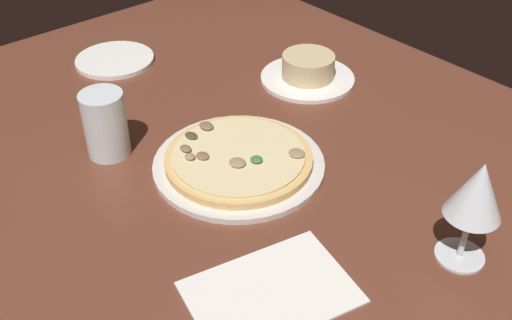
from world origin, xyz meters
TOP-DOWN VIEW (x-y plane):
  - dining_table at (0.00, 0.00)cm, footprint 150.00×110.00cm
  - pizza_main at (-6.99, -1.33)cm, footprint 27.71×27.71cm
  - ramekin_on_saucer at (-19.97, 27.22)cm, footprint 18.70×18.70cm
  - wine_glass_far at (27.96, 8.45)cm, footprint 7.32×7.32cm
  - water_glass at (-24.15, -15.02)cm, footprint 7.07×7.07cm
  - side_plate at (-52.04, 2.17)cm, footprint 16.30×16.30cm
  - paper_menu at (16.00, -15.07)cm, footprint 18.54×23.25cm

SIDE VIEW (x-z plane):
  - dining_table at x=0.00cm, z-range 0.00..4.00cm
  - paper_menu at x=16.00cm, z-range 4.00..4.30cm
  - side_plate at x=-52.04cm, z-range 4.00..4.90cm
  - pizza_main at x=-6.99cm, z-range 3.50..6.89cm
  - ramekin_on_saucer at x=-19.97cm, z-range 3.42..8.84cm
  - water_glass at x=-24.15cm, z-range 3.22..14.39cm
  - wine_glass_far at x=27.96cm, z-range 7.25..23.00cm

